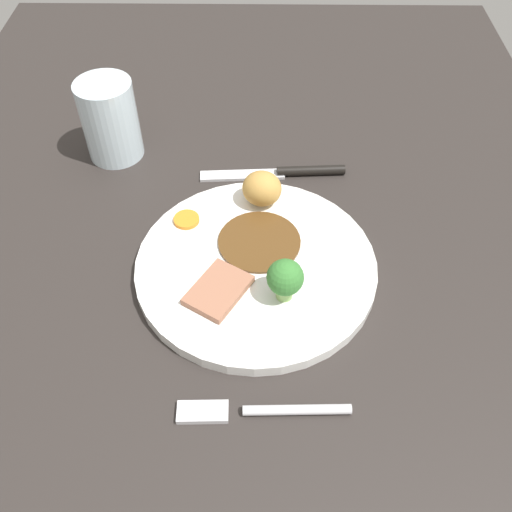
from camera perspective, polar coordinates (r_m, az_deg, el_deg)
The scene contains 10 objects.
dining_table at distance 63.12cm, azimuth -1.69°, elevation -0.54°, with size 120.00×84.00×3.60cm, color #2B2623.
dinner_plate at distance 59.32cm, azimuth 0.00°, elevation -1.08°, with size 25.42×25.42×1.40cm, color white.
gravy_pool at distance 60.61cm, azimuth 0.34°, elevation 1.53°, with size 8.98×8.98×0.30cm, color #563819.
meat_slice_main at distance 56.06cm, azimuth -3.85°, elevation -3.49°, with size 6.41×4.60×0.80cm, color #9E664C.
roast_potato_left at distance 63.85cm, azimuth 0.61°, elevation 6.89°, with size 4.51×4.13×4.05cm, color #BC8C42.
carrot_coin_front at distance 63.25cm, azimuth -7.09°, elevation 3.70°, with size 2.88×2.88×0.45cm, color orange.
broccoli_floret at distance 53.90cm, azimuth 2.98°, elevation -2.31°, with size 3.65×3.65×4.77cm.
fork at distance 50.67cm, azimuth 0.22°, elevation -15.48°, with size 2.13×15.28×0.90cm.
knife at distance 70.68cm, azimuth 2.90°, elevation 8.52°, with size 2.55×18.55×1.20cm.
water_glass at distance 73.53cm, azimuth -14.64°, elevation 13.24°, with size 6.98×6.98×10.15cm, color silver.
Camera 1 is at (-41.15, -2.38, 49.61)cm, focal length 39.29 mm.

